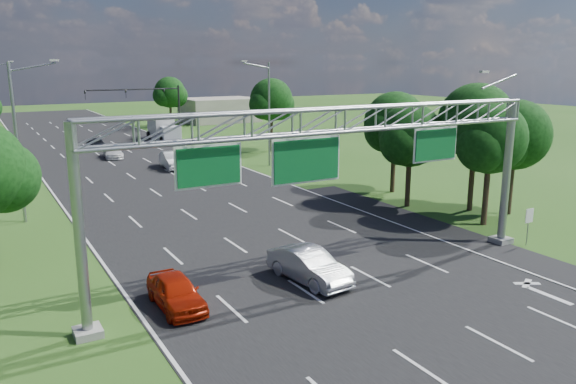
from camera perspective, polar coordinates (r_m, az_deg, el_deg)
ground at (r=42.04m, az=-9.38°, el=-0.86°), size 220.00×220.00×0.00m
road at (r=42.04m, az=-9.38°, el=-0.86°), size 18.00×180.00×0.02m
road_flare at (r=34.44m, az=16.84°, el=-4.36°), size 3.00×30.00×0.02m
sign_gantry at (r=25.10m, az=5.46°, el=5.95°), size 23.50×1.00×9.56m
regulatory_sign at (r=33.82m, az=23.29°, el=-2.53°), size 0.60×0.08×2.10m
traffic_signal at (r=76.59m, az=-13.55°, el=9.07°), size 12.21×0.24×7.00m
streetlight_l_near at (r=38.70m, az=-25.61°, el=5.25°), size 2.97×0.22×10.16m
streetlight_r_mid at (r=54.77m, az=-2.11°, el=8.42°), size 2.97×0.22×10.16m
tree_cluster_right at (r=40.15m, az=16.53°, el=5.84°), size 9.91×14.60×8.68m
tree_verge_rd at (r=64.08m, az=-1.67°, el=9.14°), size 5.76×4.80×8.28m
tree_verge_re at (r=90.98m, az=-11.89°, el=9.74°), size 5.76×4.80×7.84m
building_right at (r=98.36m, az=-6.98°, el=8.28°), size 12.00×9.00×4.00m
red_coupe at (r=24.03m, az=-11.31°, el=-9.91°), size 1.66×4.10×1.39m
silver_sedan at (r=26.25m, az=2.14°, el=-7.48°), size 2.20×4.83×1.54m
car_queue_a at (r=62.96m, az=-17.36°, el=3.92°), size 2.35×4.65×1.29m
car_queue_b at (r=70.95m, az=-18.96°, el=4.70°), size 2.25×4.19×1.12m
car_queue_d at (r=55.14m, az=-11.66°, el=3.19°), size 2.18×5.01×1.60m
box_truck at (r=75.27m, az=-12.61°, el=6.24°), size 2.88×8.36×3.10m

